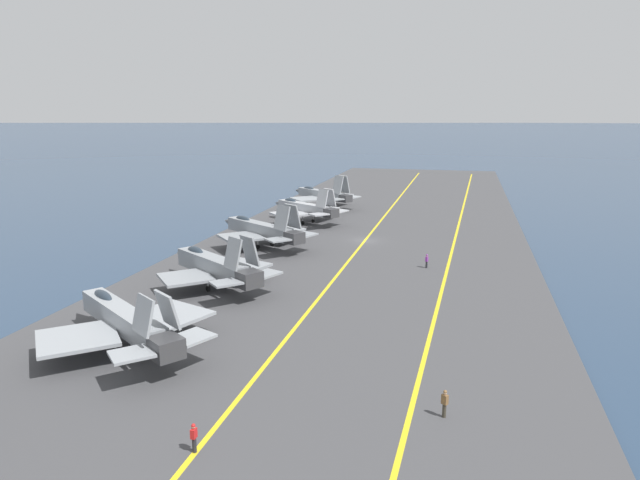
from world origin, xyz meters
TOP-DOWN VIEW (x-y plane):
  - ground_plane at (0.00, 0.00)m, footprint 2000.00×2000.00m
  - carrier_deck at (0.00, 0.00)m, footprint 215.82×45.79m
  - deck_stripe_foul_line at (0.00, -12.59)m, footprint 194.16×6.51m
  - deck_stripe_centerline at (0.00, 0.00)m, footprint 194.24×0.36m
  - parked_jet_nearest at (-42.87, 11.85)m, footprint 14.18×16.47m
  - parked_jet_second at (-26.35, 11.75)m, footprint 13.09×15.23m
  - parked_jet_third at (-7.33, 13.37)m, footprint 13.53×16.54m
  - parked_jet_fourth at (10.72, 12.11)m, footprint 12.95×14.84m
  - parked_jet_fifth at (26.90, 13.14)m, footprint 13.61×15.37m
  - crew_purple_vest at (-13.00, -9.73)m, footprint 0.44×0.35m
  - crew_brown_vest at (-47.53, -13.14)m, footprint 0.43×0.46m
  - crew_red_vest at (-54.70, 0.04)m, footprint 0.39×0.27m

SIDE VIEW (x-z plane):
  - ground_plane at x=0.00m, z-range 0.00..0.00m
  - carrier_deck at x=0.00m, z-range 0.00..0.40m
  - deck_stripe_foul_line at x=0.00m, z-range 0.40..0.41m
  - deck_stripe_centerline at x=0.00m, z-range 0.40..0.41m
  - crew_purple_vest at x=-13.00m, z-range 0.48..2.18m
  - crew_red_vest at x=-54.70m, z-range 0.49..2.22m
  - crew_brown_vest at x=-47.53m, z-range 0.49..2.29m
  - parked_jet_nearest at x=-42.87m, z-range -0.21..5.64m
  - parked_jet_second at x=-26.35m, z-range -0.43..5.96m
  - parked_jet_third at x=-7.33m, z-range -0.43..6.13m
  - parked_jet_fourth at x=10.72m, z-range -0.21..6.06m
  - parked_jet_fifth at x=26.90m, z-range -0.37..6.34m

